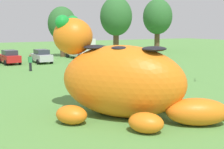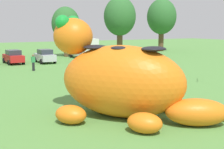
{
  "view_description": "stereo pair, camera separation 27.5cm",
  "coord_description": "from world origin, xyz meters",
  "px_view_note": "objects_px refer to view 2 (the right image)",
  "views": [
    {
      "loc": [
        -9.01,
        -12.2,
        4.45
      ],
      "look_at": [
        -1.49,
        1.05,
        2.0
      ],
      "focal_mm": 47.03,
      "sensor_mm": 36.0,
      "label": 1
    },
    {
      "loc": [
        -8.77,
        -12.34,
        4.45
      ],
      "look_at": [
        -1.49,
        1.05,
        2.0
      ],
      "focal_mm": 47.03,
      "sensor_mm": 36.0,
      "label": 2
    }
  ],
  "objects_px": {
    "car_red": "(13,57)",
    "giant_inflatable_creature": "(122,80)",
    "spectator_near_inflatable": "(124,75)",
    "spectator_mid_field": "(33,63)",
    "car_silver": "(45,56)",
    "spectator_by_cars": "(90,74)",
    "spectator_wandering": "(118,55)",
    "box_truck": "(83,48)"
  },
  "relations": [
    {
      "from": "car_red",
      "to": "giant_inflatable_creature",
      "type": "bearing_deg",
      "value": -88.27
    },
    {
      "from": "spectator_near_inflatable",
      "to": "spectator_mid_field",
      "type": "distance_m",
      "value": 12.1
    },
    {
      "from": "car_silver",
      "to": "spectator_by_cars",
      "type": "xyz_separation_m",
      "value": [
        -0.85,
        -15.72,
        -0.01
      ]
    },
    {
      "from": "car_red",
      "to": "spectator_near_inflatable",
      "type": "relative_size",
      "value": 2.47
    },
    {
      "from": "spectator_near_inflatable",
      "to": "spectator_mid_field",
      "type": "xyz_separation_m",
      "value": [
        -4.14,
        11.37,
        0.0
      ]
    },
    {
      "from": "car_silver",
      "to": "spectator_wandering",
      "type": "distance_m",
      "value": 9.42
    },
    {
      "from": "car_red",
      "to": "spectator_by_cars",
      "type": "bearing_deg",
      "value": -80.29
    },
    {
      "from": "spectator_by_cars",
      "to": "car_silver",
      "type": "bearing_deg",
      "value": 86.89
    },
    {
      "from": "spectator_by_cars",
      "to": "spectator_wandering",
      "type": "bearing_deg",
      "value": 52.29
    },
    {
      "from": "spectator_wandering",
      "to": "car_silver",
      "type": "bearing_deg",
      "value": 160.78
    },
    {
      "from": "car_red",
      "to": "spectator_wandering",
      "type": "relative_size",
      "value": 2.47
    },
    {
      "from": "giant_inflatable_creature",
      "to": "car_silver",
      "type": "bearing_deg",
      "value": 83.11
    },
    {
      "from": "box_truck",
      "to": "car_red",
      "type": "bearing_deg",
      "value": -173.41
    },
    {
      "from": "spectator_wandering",
      "to": "box_truck",
      "type": "bearing_deg",
      "value": 117.59
    },
    {
      "from": "giant_inflatable_creature",
      "to": "car_silver",
      "type": "xyz_separation_m",
      "value": [
        2.94,
        24.31,
        -1.0
      ]
    },
    {
      "from": "car_red",
      "to": "spectator_mid_field",
      "type": "bearing_deg",
      "value": -84.49
    },
    {
      "from": "car_red",
      "to": "box_truck",
      "type": "distance_m",
      "value": 9.99
    },
    {
      "from": "giant_inflatable_creature",
      "to": "car_silver",
      "type": "distance_m",
      "value": 24.51
    },
    {
      "from": "box_truck",
      "to": "spectator_near_inflatable",
      "type": "relative_size",
      "value": 3.76
    },
    {
      "from": "giant_inflatable_creature",
      "to": "box_truck",
      "type": "bearing_deg",
      "value": 70.88
    },
    {
      "from": "box_truck",
      "to": "spectator_by_cars",
      "type": "xyz_separation_m",
      "value": [
        -7.06,
        -17.77,
        -0.75
      ]
    },
    {
      "from": "car_red",
      "to": "car_silver",
      "type": "bearing_deg",
      "value": -13.85
    },
    {
      "from": "spectator_by_cars",
      "to": "box_truck",
      "type": "bearing_deg",
      "value": 68.35
    },
    {
      "from": "car_red",
      "to": "car_silver",
      "type": "relative_size",
      "value": 1.02
    },
    {
      "from": "car_silver",
      "to": "car_red",
      "type": "bearing_deg",
      "value": 166.15
    },
    {
      "from": "spectator_wandering",
      "to": "spectator_by_cars",
      "type": "bearing_deg",
      "value": -127.71
    },
    {
      "from": "box_truck",
      "to": "spectator_wandering",
      "type": "xyz_separation_m",
      "value": [
        2.7,
        -5.16,
        -0.75
      ]
    },
    {
      "from": "car_red",
      "to": "spectator_near_inflatable",
      "type": "height_order",
      "value": "car_red"
    },
    {
      "from": "giant_inflatable_creature",
      "to": "spectator_wandering",
      "type": "height_order",
      "value": "giant_inflatable_creature"
    },
    {
      "from": "car_silver",
      "to": "spectator_near_inflatable",
      "type": "relative_size",
      "value": 2.43
    },
    {
      "from": "car_red",
      "to": "spectator_by_cars",
      "type": "relative_size",
      "value": 2.47
    },
    {
      "from": "car_red",
      "to": "spectator_by_cars",
      "type": "distance_m",
      "value": 16.87
    },
    {
      "from": "box_truck",
      "to": "spectator_mid_field",
      "type": "relative_size",
      "value": 3.76
    },
    {
      "from": "giant_inflatable_creature",
      "to": "car_red",
      "type": "relative_size",
      "value": 2.1
    },
    {
      "from": "spectator_near_inflatable",
      "to": "spectator_wandering",
      "type": "xyz_separation_m",
      "value": [
        7.76,
        14.59,
        0.0
      ]
    },
    {
      "from": "car_silver",
      "to": "spectator_near_inflatable",
      "type": "xyz_separation_m",
      "value": [
        1.14,
        -17.7,
        -0.01
      ]
    },
    {
      "from": "car_red",
      "to": "car_silver",
      "type": "xyz_separation_m",
      "value": [
        3.7,
        -0.91,
        0.0
      ]
    },
    {
      "from": "box_truck",
      "to": "spectator_near_inflatable",
      "type": "distance_m",
      "value": 20.41
    },
    {
      "from": "car_silver",
      "to": "spectator_by_cars",
      "type": "bearing_deg",
      "value": -93.11
    },
    {
      "from": "giant_inflatable_creature",
      "to": "spectator_by_cars",
      "type": "xyz_separation_m",
      "value": [
        2.08,
        8.59,
        -1.01
      ]
    },
    {
      "from": "giant_inflatable_creature",
      "to": "car_red",
      "type": "xyz_separation_m",
      "value": [
        -0.76,
        25.22,
        -1.0
      ]
    },
    {
      "from": "spectator_mid_field",
      "to": "spectator_by_cars",
      "type": "bearing_deg",
      "value": -77.11
    }
  ]
}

